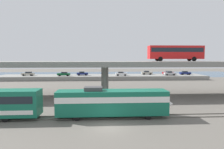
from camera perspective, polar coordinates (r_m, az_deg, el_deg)
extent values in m
plane|color=#605B54|center=(24.95, -0.80, -14.23)|extent=(260.00, 260.00, 0.00)
cube|color=#59544C|center=(28.03, -1.11, -11.97)|extent=(110.00, 0.12, 0.12)
cube|color=#59544C|center=(29.47, -1.22, -11.14)|extent=(110.00, 0.12, 0.12)
cube|color=#14664C|center=(28.28, 0.05, -7.59)|extent=(14.78, 3.00, 3.20)
cube|color=white|center=(28.17, 0.05, -6.45)|extent=(14.78, 3.04, 0.77)
cone|color=white|center=(29.71, 14.56, -7.78)|extent=(2.01, 2.85, 2.85)
cube|color=black|center=(29.05, 11.76, -5.56)|extent=(2.01, 2.70, 1.02)
cube|color=#3F3F42|center=(27.91, -5.13, -3.91)|extent=(2.40, 1.80, 0.50)
cylinder|color=black|center=(30.57, 8.70, -9.80)|extent=(0.96, 0.18, 0.96)
cylinder|color=black|center=(28.02, 9.87, -11.15)|extent=(0.96, 0.18, 0.96)
cylinder|color=black|center=(30.07, -9.06, -10.05)|extent=(0.96, 0.18, 0.96)
cylinder|color=black|center=(27.48, -9.63, -11.46)|extent=(0.96, 0.18, 0.96)
cylinder|color=black|center=(32.20, -25.28, -9.49)|extent=(0.92, 0.18, 0.92)
cylinder|color=black|center=(29.79, -27.24, -10.68)|extent=(0.92, 0.18, 0.92)
cube|color=gray|center=(43.63, -1.98, 2.92)|extent=(96.00, 10.25, 1.06)
cylinder|color=gray|center=(43.88, -1.97, -1.86)|extent=(1.50, 1.50, 6.25)
cube|color=red|center=(48.28, 17.01, 5.82)|extent=(12.00, 2.55, 2.90)
cube|color=black|center=(48.29, 17.02, 6.44)|extent=(11.52, 2.59, 0.93)
cube|color=black|center=(50.65, 23.37, 5.97)|extent=(0.08, 2.30, 1.74)
cylinder|color=black|center=(50.78, 20.44, 4.03)|extent=(1.00, 0.26, 1.00)
cylinder|color=black|center=(48.57, 21.59, 3.98)|extent=(1.00, 0.26, 1.00)
cylinder|color=black|center=(48.27, 12.31, 4.20)|extent=(1.00, 0.26, 1.00)
cylinder|color=black|center=(45.94, 13.12, 4.17)|extent=(1.00, 0.26, 1.00)
cube|color=gray|center=(78.94, -2.58, -0.73)|extent=(77.12, 12.06, 1.49)
cube|color=navy|center=(85.42, 19.41, 0.37)|extent=(4.11, 1.72, 0.70)
cube|color=#1E232B|center=(85.30, 19.29, 0.77)|extent=(1.81, 1.51, 0.48)
cylinder|color=black|center=(86.69, 19.97, 0.18)|extent=(0.64, 0.20, 0.64)
cylinder|color=black|center=(85.20, 20.41, 0.10)|extent=(0.64, 0.20, 0.64)
cylinder|color=black|center=(85.71, 18.41, 0.18)|extent=(0.64, 0.20, 0.64)
cylinder|color=black|center=(84.20, 18.82, 0.09)|extent=(0.64, 0.20, 0.64)
cube|color=#0C4C26|center=(77.20, -13.09, 0.09)|extent=(4.54, 1.70, 0.70)
cube|color=#1E232B|center=(77.12, -12.93, 0.53)|extent=(2.00, 1.50, 0.48)
cylinder|color=black|center=(76.69, -14.22, -0.22)|extent=(0.64, 0.20, 0.64)
cylinder|color=black|center=(78.27, -14.00, -0.12)|extent=(0.64, 0.20, 0.64)
cylinder|color=black|center=(76.21, -12.15, -0.21)|extent=(0.64, 0.20, 0.64)
cylinder|color=black|center=(77.80, -11.96, -0.11)|extent=(0.64, 0.20, 0.64)
cube|color=#9E998C|center=(82.30, -22.04, 0.15)|extent=(4.43, 1.82, 0.70)
cube|color=#1E232B|center=(82.19, -21.90, 0.56)|extent=(1.95, 1.60, 0.48)
cylinder|color=black|center=(81.96, -23.13, -0.15)|extent=(0.64, 0.20, 0.64)
cylinder|color=black|center=(83.59, -22.73, -0.05)|extent=(0.64, 0.20, 0.64)
cylinder|color=black|center=(81.07, -21.31, -0.14)|extent=(0.64, 0.20, 0.64)
cylinder|color=black|center=(82.72, -20.94, -0.04)|extent=(0.64, 0.20, 0.64)
cube|color=maroon|center=(83.87, 15.09, 0.40)|extent=(4.22, 1.78, 0.70)
cube|color=#1E232B|center=(83.89, 15.23, 0.80)|extent=(1.86, 1.57, 0.48)
cylinder|color=black|center=(82.68, 14.41, 0.11)|extent=(0.64, 0.20, 0.64)
cylinder|color=black|center=(84.29, 14.06, 0.20)|extent=(0.64, 0.20, 0.64)
cylinder|color=black|center=(83.52, 16.12, 0.12)|extent=(0.64, 0.20, 0.64)
cylinder|color=black|center=(85.11, 15.74, 0.21)|extent=(0.64, 0.20, 0.64)
cube|color=silver|center=(76.61, 2.55, 0.17)|extent=(4.27, 1.80, 0.70)
cube|color=#1E232B|center=(76.55, 2.39, 0.61)|extent=(1.88, 1.59, 0.48)
cylinder|color=black|center=(77.63, 3.46, -0.03)|extent=(0.64, 0.20, 0.64)
cylinder|color=black|center=(75.94, 3.61, -0.14)|extent=(0.64, 0.20, 0.64)
cylinder|color=black|center=(77.37, 1.51, -0.04)|extent=(0.64, 0.20, 0.64)
cylinder|color=black|center=(75.66, 1.62, -0.15)|extent=(0.64, 0.20, 0.64)
cube|color=navy|center=(78.43, -8.08, 0.23)|extent=(4.15, 1.84, 0.70)
cube|color=#1E232B|center=(78.41, -8.24, 0.66)|extent=(1.82, 1.62, 0.48)
cylinder|color=black|center=(79.23, -7.10, 0.03)|extent=(0.64, 0.20, 0.64)
cylinder|color=black|center=(77.49, -7.19, -0.07)|extent=(0.64, 0.20, 0.64)
cylinder|color=black|center=(79.44, -8.95, 0.03)|extent=(0.64, 0.20, 0.64)
cylinder|color=black|center=(77.71, -9.08, -0.08)|extent=(0.64, 0.20, 0.64)
cube|color=#9E998C|center=(83.08, 9.54, 0.46)|extent=(4.14, 1.82, 0.70)
cube|color=#1E232B|center=(82.99, 9.40, 0.86)|extent=(1.82, 1.60, 0.48)
cylinder|color=black|center=(84.24, 10.25, 0.26)|extent=(0.64, 0.20, 0.64)
cylinder|color=black|center=(82.56, 10.54, 0.17)|extent=(0.64, 0.20, 0.64)
cylinder|color=black|center=(83.67, 8.55, 0.26)|extent=(0.64, 0.20, 0.64)
cylinder|color=black|center=(81.98, 8.80, 0.17)|extent=(0.64, 0.20, 0.64)
cube|color=#B7B7BC|center=(81.10, 15.56, 0.25)|extent=(4.24, 1.81, 0.70)
cube|color=#1E232B|center=(80.99, 15.43, 0.67)|extent=(1.86, 1.60, 0.48)
cylinder|color=black|center=(82.37, 16.23, 0.06)|extent=(0.64, 0.20, 0.64)
cylinder|color=black|center=(80.75, 16.63, -0.04)|extent=(0.64, 0.20, 0.64)
cylinder|color=black|center=(81.52, 14.49, 0.05)|extent=(0.64, 0.20, 0.64)
cylinder|color=black|center=(79.89, 14.86, -0.05)|extent=(0.64, 0.20, 0.64)
cube|color=navy|center=(101.92, -2.76, 0.05)|extent=(140.00, 36.00, 0.01)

